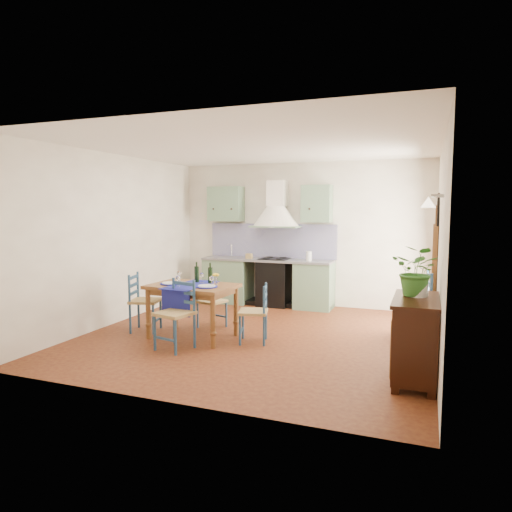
# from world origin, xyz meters

# --- Properties ---
(floor) EXTENTS (5.00, 5.00, 0.00)m
(floor) POSITION_xyz_m (0.00, 0.00, 0.00)
(floor) COLOR #41170E
(floor) RESTS_ON ground
(back_wall) EXTENTS (5.00, 0.96, 2.80)m
(back_wall) POSITION_xyz_m (-0.47, 2.29, 1.05)
(back_wall) COLOR white
(back_wall) RESTS_ON ground
(right_wall) EXTENTS (0.26, 5.00, 2.80)m
(right_wall) POSITION_xyz_m (2.50, 0.28, 1.34)
(right_wall) COLOR white
(right_wall) RESTS_ON ground
(left_wall) EXTENTS (0.04, 5.00, 2.80)m
(left_wall) POSITION_xyz_m (-2.50, 0.00, 1.40)
(left_wall) COLOR white
(left_wall) RESTS_ON ground
(ceiling) EXTENTS (5.00, 5.00, 0.01)m
(ceiling) POSITION_xyz_m (0.00, 0.00, 2.80)
(ceiling) COLOR white
(ceiling) RESTS_ON back_wall
(dining_table) EXTENTS (1.30, 0.99, 1.11)m
(dining_table) POSITION_xyz_m (-0.87, -0.38, 0.70)
(dining_table) COLOR brown
(dining_table) RESTS_ON ground
(chair_near) EXTENTS (0.53, 0.53, 0.94)m
(chair_near) POSITION_xyz_m (-0.82, -0.95, 0.49)
(chair_near) COLOR navy
(chair_near) RESTS_ON ground
(chair_far) EXTENTS (0.47, 0.47, 0.81)m
(chair_far) POSITION_xyz_m (-0.86, 0.19, 0.42)
(chair_far) COLOR navy
(chair_far) RESTS_ON ground
(chair_left) EXTENTS (0.52, 0.52, 0.91)m
(chair_left) POSITION_xyz_m (-1.76, -0.34, 0.47)
(chair_left) COLOR navy
(chair_left) RESTS_ON ground
(chair_right) EXTENTS (0.48, 0.48, 0.84)m
(chair_right) POSITION_xyz_m (0.09, -0.30, 0.44)
(chair_right) COLOR navy
(chair_right) RESTS_ON ground
(chair_spare) EXTENTS (0.52, 0.52, 1.00)m
(chair_spare) POSITION_xyz_m (2.24, 0.77, 0.52)
(chair_spare) COLOR navy
(chair_spare) RESTS_ON ground
(sideboard) EXTENTS (0.50, 1.05, 0.94)m
(sideboard) POSITION_xyz_m (2.26, -1.04, 0.51)
(sideboard) COLOR black
(sideboard) RESTS_ON ground
(potted_plant) EXTENTS (0.65, 0.61, 0.57)m
(potted_plant) POSITION_xyz_m (2.25, -0.93, 1.22)
(potted_plant) COLOR #32742A
(potted_plant) RESTS_ON sideboard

